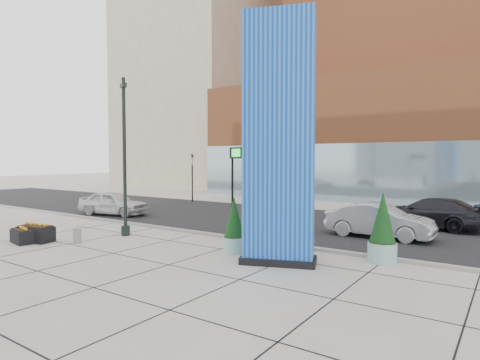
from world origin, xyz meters
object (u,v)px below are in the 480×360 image
Objects in this scene: concrete_bollard at (77,235)px; lamp_post at (125,172)px; public_art_sculpture at (287,221)px; car_white_west at (113,203)px; car_silver_mid at (379,221)px; blue_pylon at (279,143)px; overhead_street_sign at (245,161)px.

lamp_post is at bearing 81.35° from concrete_bollard.
public_art_sculpture reaches higher than concrete_bollard.
car_silver_mid reaches higher than car_white_west.
car_white_west is at bearing 132.10° from concrete_bollard.
concrete_bollard is at bearing -152.45° from car_white_west.
lamp_post is (-8.57, 0.35, -1.14)m from blue_pylon.
lamp_post is at bearing 122.94° from car_silver_mid.
overhead_street_sign is 6.90m from car_silver_mid.
car_silver_mid is (2.13, 5.06, -0.45)m from public_art_sculpture.
car_silver_mid is (16.42, 2.19, 0.01)m from car_white_west.
lamp_post reaches higher than car_silver_mid.
lamp_post is 11.35× the size of concrete_bollard.
blue_pylon is 15.85m from car_white_west.
public_art_sculpture is at bearing 9.11° from lamp_post.
car_silver_mid reaches higher than concrete_bollard.
public_art_sculpture is 1.03× the size of car_white_west.
car_white_west is at bearing 98.61° from car_silver_mid.
concrete_bollard is at bearing 171.95° from blue_pylon.
public_art_sculpture is at bearing 23.38° from concrete_bollard.
car_silver_mid is (10.55, 8.70, 0.46)m from concrete_bollard.
car_silver_mid is at bearing -96.94° from car_white_west.
blue_pylon reaches higher than car_white_west.
overhead_street_sign is 0.87× the size of car_silver_mid.
public_art_sculpture is 9.21m from concrete_bollard.
car_white_west is at bearing 142.42° from blue_pylon.
overhead_street_sign is (5.90, 4.44, 3.27)m from concrete_bollard.
blue_pylon is at bearing -14.94° from overhead_street_sign.
blue_pylon is 3.94m from overhead_street_sign.
car_silver_mid is at bearing 46.69° from public_art_sculpture.
public_art_sculpture is 5.51m from car_silver_mid.
lamp_post is 3.63m from concrete_bollard.
blue_pylon is 1.16× the size of lamp_post.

